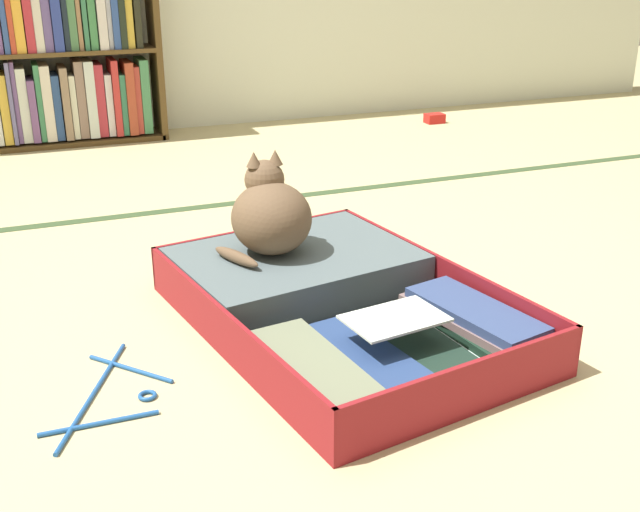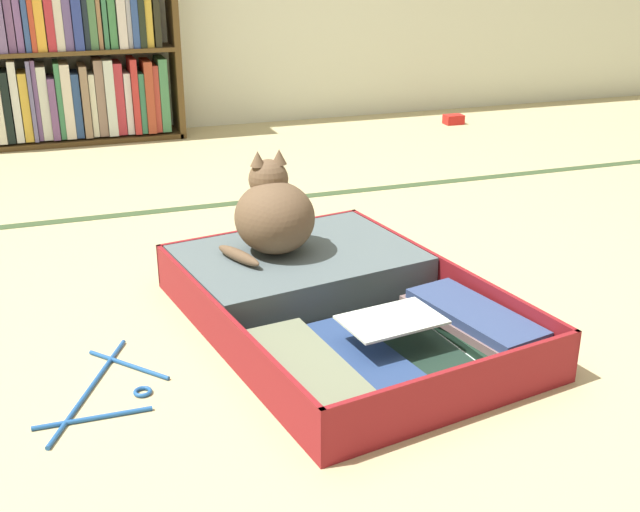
{
  "view_description": "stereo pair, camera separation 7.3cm",
  "coord_description": "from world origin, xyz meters",
  "px_view_note": "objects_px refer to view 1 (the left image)",
  "views": [
    {
      "loc": [
        -0.59,
        -1.67,
        0.91
      ],
      "look_at": [
        0.06,
        -0.01,
        0.19
      ],
      "focal_mm": 44.0,
      "sensor_mm": 36.0,
      "label": 1
    },
    {
      "loc": [
        -0.52,
        -1.7,
        0.91
      ],
      "look_at": [
        0.06,
        -0.01,
        0.19
      ],
      "focal_mm": 44.0,
      "sensor_mm": 36.0,
      "label": 2
    }
  ],
  "objects_px": {
    "open_suitcase": "(326,297)",
    "clothes_hanger": "(111,394)",
    "bookshelf": "(33,59)",
    "small_red_pouch": "(434,118)",
    "black_cat": "(269,215)"
  },
  "relations": [
    {
      "from": "open_suitcase",
      "to": "clothes_hanger",
      "type": "height_order",
      "value": "open_suitcase"
    },
    {
      "from": "bookshelf",
      "to": "small_red_pouch",
      "type": "height_order",
      "value": "bookshelf"
    },
    {
      "from": "clothes_hanger",
      "to": "small_red_pouch",
      "type": "height_order",
      "value": "small_red_pouch"
    },
    {
      "from": "clothes_hanger",
      "to": "small_red_pouch",
      "type": "bearing_deg",
      "value": 47.42
    },
    {
      "from": "open_suitcase",
      "to": "clothes_hanger",
      "type": "bearing_deg",
      "value": -161.24
    },
    {
      "from": "black_cat",
      "to": "clothes_hanger",
      "type": "xyz_separation_m",
      "value": [
        -0.49,
        -0.39,
        -0.22
      ]
    },
    {
      "from": "open_suitcase",
      "to": "small_red_pouch",
      "type": "height_order",
      "value": "open_suitcase"
    },
    {
      "from": "small_red_pouch",
      "to": "black_cat",
      "type": "bearing_deg",
      "value": -130.17
    },
    {
      "from": "bookshelf",
      "to": "open_suitcase",
      "type": "xyz_separation_m",
      "value": [
        0.58,
        -2.22,
        -0.36
      ]
    },
    {
      "from": "open_suitcase",
      "to": "small_red_pouch",
      "type": "xyz_separation_m",
      "value": [
        1.42,
        1.98,
        -0.03
      ]
    },
    {
      "from": "black_cat",
      "to": "small_red_pouch",
      "type": "relative_size",
      "value": 2.72
    },
    {
      "from": "bookshelf",
      "to": "black_cat",
      "type": "relative_size",
      "value": 4.18
    },
    {
      "from": "bookshelf",
      "to": "open_suitcase",
      "type": "height_order",
      "value": "bookshelf"
    },
    {
      "from": "clothes_hanger",
      "to": "bookshelf",
      "type": "bearing_deg",
      "value": 89.98
    },
    {
      "from": "clothes_hanger",
      "to": "small_red_pouch",
      "type": "relative_size",
      "value": 4.01
    }
  ]
}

